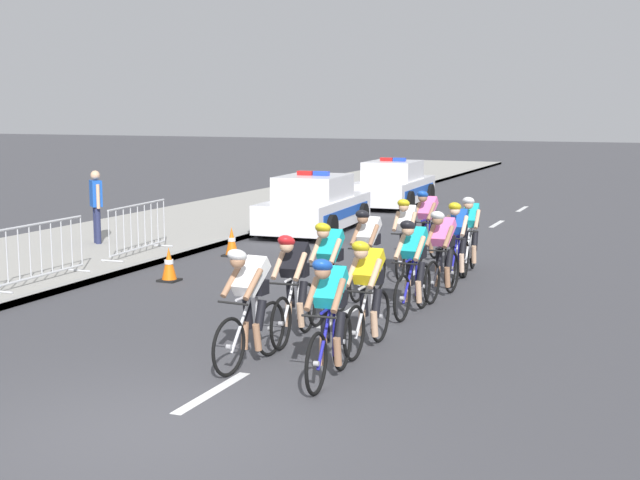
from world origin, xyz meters
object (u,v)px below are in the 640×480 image
cyclist_third (294,286)px  cyclist_eighth (442,253)px  police_car_second (393,185)px  cyclist_fifth (329,269)px  cyclist_eleventh (427,225)px  cyclist_tenth (457,241)px  cyclist_lead (249,305)px  police_car_nearest (314,206)px  cyclist_second (329,317)px  cyclist_twelfth (470,233)px  crowd_barrier_rear (138,229)px  crowd_barrier_middle (41,253)px  traffic_cone_mid (232,242)px  cyclist_seventh (368,251)px  cyclist_sixth (413,266)px  spectator_closest (96,202)px  traffic_cone_near (169,265)px  cyclist_ninth (406,236)px  cyclist_fourth (367,293)px

cyclist_third → cyclist_eighth: bearing=71.5°
cyclist_third → police_car_second: size_ratio=0.39×
police_car_second → cyclist_fifth: bearing=-75.5°
cyclist_eighth → cyclist_eleventh: 3.62m
cyclist_tenth → cyclist_lead: bearing=-99.9°
cyclist_lead → police_car_nearest: (-4.00, 11.51, -0.11)m
cyclist_second → police_car_second: police_car_second is taller
cyclist_twelfth → crowd_barrier_rear: bearing=-170.6°
cyclist_third → crowd_barrier_middle: bearing=164.3°
cyclist_twelfth → traffic_cone_mid: cyclist_twelfth is taller
cyclist_seventh → cyclist_twelfth: (1.10, 2.82, 0.00)m
cyclist_lead → cyclist_second: 1.20m
cyclist_third → cyclist_tenth: (1.07, 4.93, 0.00)m
cyclist_eleventh → crowd_barrier_rear: size_ratio=0.74×
cyclist_second → cyclist_eighth: size_ratio=1.00×
cyclist_sixth → spectator_closest: 9.35m
cyclist_lead → cyclist_twelfth: size_ratio=1.00×
cyclist_sixth → traffic_cone_near: cyclist_sixth is taller
traffic_cone_mid → cyclist_eleventh: bearing=12.7°
cyclist_eighth → police_car_nearest: bearing=127.7°
cyclist_fifth → cyclist_eleventh: bearing=90.4°
cyclist_eleventh → police_car_second: size_ratio=0.39×
crowd_barrier_middle → traffic_cone_mid: bearing=71.2°
traffic_cone_near → cyclist_ninth: bearing=28.0°
cyclist_sixth → cyclist_eleventh: (-1.13, 4.76, 0.00)m
cyclist_second → cyclist_tenth: same height
cyclist_eighth → traffic_cone_near: bearing=-174.7°
cyclist_eleventh → traffic_cone_near: size_ratio=2.69×
crowd_barrier_rear → traffic_cone_mid: 2.02m
cyclist_third → cyclist_ninth: bearing=89.6°
crowd_barrier_rear → police_car_nearest: bearing=71.5°
police_car_second → cyclist_second: bearing=-74.3°
cyclist_eighth → spectator_closest: bearing=165.5°
cyclist_second → cyclist_fifth: same height
cyclist_second → cyclist_ninth: same height
cyclist_second → spectator_closest: bearing=140.1°
cyclist_third → crowd_barrier_rear: bearing=140.2°
police_car_nearest → police_car_second: (-0.00, 6.66, 0.00)m
cyclist_lead → traffic_cone_mid: size_ratio=2.69×
crowd_barrier_rear → spectator_closest: size_ratio=1.38×
cyclist_eighth → cyclist_ninth: (-1.14, 1.63, 0.00)m
cyclist_lead → cyclist_seventh: bearing=90.3°
cyclist_eighth → cyclist_tenth: bearing=94.1°
cyclist_second → police_car_nearest: (-5.18, 11.75, -0.11)m
cyclist_fourth → police_car_second: 17.72m
cyclist_ninth → cyclist_eleventh: size_ratio=1.00×
crowd_barrier_rear → cyclist_lead: bearing=-46.6°
crowd_barrier_middle → traffic_cone_mid: crowd_barrier_middle is taller
cyclist_lead → crowd_barrier_middle: bearing=152.9°
cyclist_seventh → spectator_closest: (-7.51, 2.59, 0.30)m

